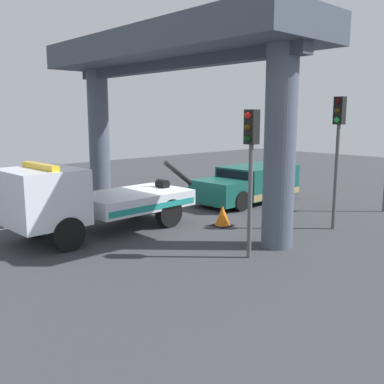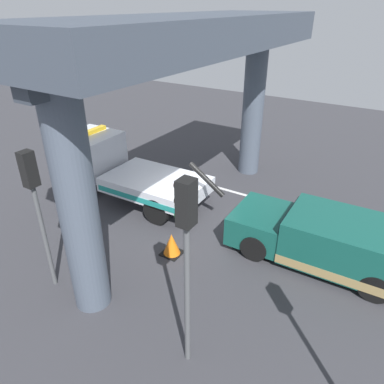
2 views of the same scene
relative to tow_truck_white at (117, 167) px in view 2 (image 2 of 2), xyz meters
name	(u,v)px [view 2 (image 2 of 2)]	position (x,y,z in m)	size (l,w,h in m)	color
ground_plane	(194,219)	(-3.67, -0.02, -1.25)	(60.00, 40.00, 0.10)	#38383D
lane_stripe_west	(381,233)	(-9.67, -2.66, -1.20)	(2.60, 0.16, 0.01)	silver
lane_stripe_mid	(227,190)	(-3.67, -2.66, -1.20)	(2.60, 0.16, 0.01)	silver
lane_stripe_east	(121,160)	(2.33, -2.66, -1.20)	(2.60, 0.16, 0.01)	silver
tow_truck_white	(117,167)	(0.00, 0.00, 0.00)	(7.28, 2.57, 2.46)	silver
towed_van_green	(326,240)	(-8.33, -0.03, -0.42)	(5.26, 2.35, 1.58)	#145147
overpass_structure	(192,57)	(-3.60, -0.02, 4.42)	(3.60, 11.86, 6.76)	#4C5666
traffic_light_far	(186,239)	(-6.65, 5.02, 2.04)	(0.39, 0.32, 4.45)	#515456
traffic_light_mid	(33,192)	(-2.15, 5.02, 1.72)	(0.39, 0.32, 4.00)	#515456
traffic_cone_orange	(172,244)	(-4.20, 2.14, -0.85)	(0.62, 0.62, 0.73)	orange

